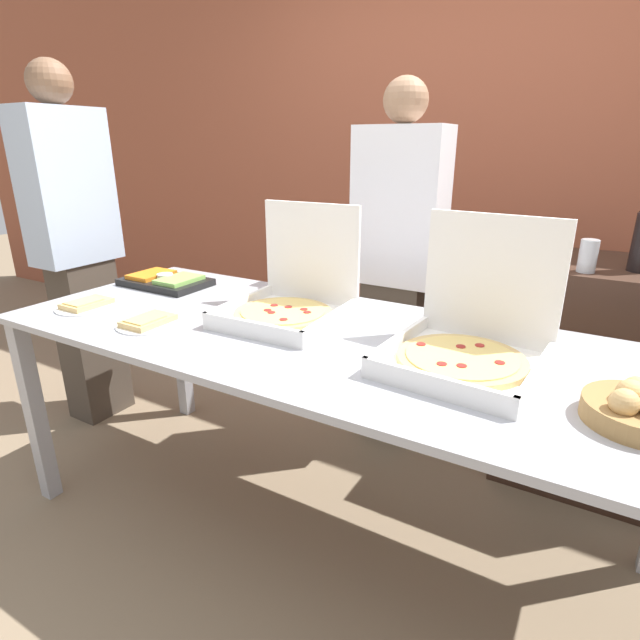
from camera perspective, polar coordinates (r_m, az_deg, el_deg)
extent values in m
plane|color=#847056|center=(2.14, 0.00, -22.70)|extent=(16.00, 16.00, 0.00)
cube|color=#9E5138|center=(3.17, 16.51, 18.12)|extent=(10.00, 0.06, 2.80)
cube|color=#A8AAB2|center=(1.70, 0.00, -1.99)|extent=(2.31, 0.92, 0.02)
cube|color=#A8AAB2|center=(2.37, -29.78, -9.20)|extent=(0.06, 0.06, 0.80)
cube|color=#A8AAB2|center=(2.80, -15.58, -2.94)|extent=(0.06, 0.06, 0.80)
cube|color=white|center=(1.49, 15.77, -5.05)|extent=(0.45, 0.45, 0.02)
cube|color=white|center=(1.30, 12.93, -6.96)|extent=(0.42, 0.05, 0.04)
cube|color=white|center=(1.55, 8.87, -2.41)|extent=(0.05, 0.42, 0.04)
cube|color=white|center=(1.44, 23.45, -5.63)|extent=(0.05, 0.42, 0.04)
cube|color=white|center=(1.62, 19.01, 4.41)|extent=(0.42, 0.05, 0.40)
cylinder|color=#DBB26B|center=(1.48, 15.84, -4.38)|extent=(0.37, 0.37, 0.02)
cylinder|color=#EFCC70|center=(1.48, 15.88, -3.99)|extent=(0.32, 0.32, 0.00)
cylinder|color=maroon|center=(1.46, 19.86, -4.60)|extent=(0.03, 0.03, 0.00)
cylinder|color=maroon|center=(1.56, 17.79, -2.78)|extent=(0.03, 0.03, 0.00)
cylinder|color=maroon|center=(1.54, 15.79, -2.93)|extent=(0.03, 0.03, 0.00)
cylinder|color=maroon|center=(1.53, 11.47, -2.72)|extent=(0.03, 0.03, 0.00)
cylinder|color=maroon|center=(1.41, 13.74, -4.89)|extent=(0.03, 0.03, 0.00)
cylinder|color=maroon|center=(1.41, 15.89, -5.04)|extent=(0.03, 0.03, 0.00)
cube|color=white|center=(1.82, -4.23, 0.17)|extent=(0.42, 0.42, 0.02)
cube|color=white|center=(1.66, -7.86, -0.81)|extent=(0.40, 0.03, 0.04)
cube|color=white|center=(1.92, -9.15, 1.93)|extent=(0.03, 0.40, 0.04)
cube|color=white|center=(1.72, 1.22, 0.09)|extent=(0.03, 0.40, 0.04)
cube|color=white|center=(1.94, -1.00, 7.63)|extent=(0.40, 0.03, 0.38)
cylinder|color=#DBB26B|center=(1.81, -4.24, 0.73)|extent=(0.36, 0.36, 0.02)
cylinder|color=#EFCC70|center=(1.81, -4.25, 1.06)|extent=(0.31, 0.31, 0.00)
cylinder|color=maroon|center=(1.78, -1.47, 0.90)|extent=(0.03, 0.03, 0.00)
cylinder|color=maroon|center=(1.81, -1.86, 1.24)|extent=(0.03, 0.03, 0.00)
cylinder|color=maroon|center=(1.84, -3.64, 1.50)|extent=(0.03, 0.03, 0.00)
cylinder|color=maroon|center=(1.86, -5.25, 1.68)|extent=(0.03, 0.03, 0.00)
cylinder|color=maroon|center=(1.81, -6.00, 1.13)|extent=(0.03, 0.03, 0.00)
cylinder|color=maroon|center=(1.79, -5.53, 0.89)|extent=(0.03, 0.03, 0.00)
cylinder|color=maroon|center=(1.71, -4.19, 0.07)|extent=(0.03, 0.03, 0.00)
cylinder|color=white|center=(1.88, -18.98, -0.46)|extent=(0.22, 0.22, 0.01)
cube|color=#DBB26B|center=(1.88, -19.02, -0.08)|extent=(0.12, 0.17, 0.02)
cube|color=#EFCC70|center=(1.86, -19.35, 0.15)|extent=(0.09, 0.12, 0.01)
cylinder|color=white|center=(2.17, -25.04, 1.40)|extent=(0.24, 0.24, 0.01)
cube|color=#DBB26B|center=(2.17, -25.09, 1.72)|extent=(0.12, 0.17, 0.02)
cube|color=#EFCC70|center=(2.16, -25.41, 1.93)|extent=(0.09, 0.12, 0.01)
cube|color=black|center=(2.39, -17.24, 4.16)|extent=(0.39, 0.24, 0.03)
cube|color=orange|center=(2.44, -18.71, 4.92)|extent=(0.14, 0.19, 0.02)
cube|color=#8CC65B|center=(2.32, -15.79, 4.45)|extent=(0.14, 0.19, 0.02)
cylinder|color=white|center=(2.38, -17.30, 4.79)|extent=(0.07, 0.07, 0.02)
cylinder|color=#9E7542|center=(1.38, 32.70, -8.98)|extent=(0.25, 0.25, 0.05)
sphere|color=tan|center=(1.39, 32.47, -6.75)|extent=(0.06, 0.06, 0.06)
sphere|color=tan|center=(1.36, 31.95, -7.10)|extent=(0.06, 0.06, 0.06)
sphere|color=tan|center=(1.31, 31.43, -8.07)|extent=(0.06, 0.06, 0.06)
cube|color=#382319|center=(2.49, 28.28, -5.29)|extent=(0.63, 0.59, 0.98)
cylinder|color=silver|center=(2.14, 28.30, 6.45)|extent=(0.07, 0.07, 0.12)
cylinder|color=silver|center=(2.13, 28.56, 8.07)|extent=(0.06, 0.06, 0.00)
cube|color=#473D33|center=(2.53, 8.23, -4.62)|extent=(0.28, 0.20, 0.82)
cube|color=white|center=(2.33, 9.14, 12.61)|extent=(0.40, 0.22, 0.69)
sphere|color=#9E7556|center=(2.32, 9.77, 23.53)|extent=(0.19, 0.19, 0.19)
cube|color=#473D33|center=(2.97, -24.62, -2.04)|extent=(0.20, 0.28, 0.87)
cube|color=silver|center=(2.81, -26.95, 13.35)|extent=(0.22, 0.40, 0.73)
sphere|color=brown|center=(2.81, -28.52, 22.81)|extent=(0.20, 0.20, 0.20)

